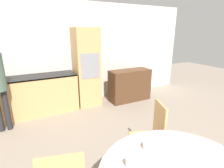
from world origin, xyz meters
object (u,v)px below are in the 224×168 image
(oven_unit, at_px, (86,68))
(sideboard, at_px, (130,85))
(bowl_centre, at_px, (152,146))
(chair_far_right, at_px, (153,133))
(cup, at_px, (130,163))

(oven_unit, distance_m, sideboard, 1.30)
(bowl_centre, bearing_deg, sideboard, 61.00)
(chair_far_right, relative_size, cup, 11.87)
(sideboard, distance_m, bowl_centre, 3.15)
(cup, bearing_deg, sideboard, 57.00)
(oven_unit, height_order, cup, oven_unit)
(bowl_centre, bearing_deg, chair_far_right, 47.84)
(chair_far_right, distance_m, bowl_centre, 0.67)
(oven_unit, relative_size, cup, 24.13)
(oven_unit, bearing_deg, bowl_centre, -97.18)
(oven_unit, height_order, sideboard, oven_unit)
(cup, distance_m, bowl_centre, 0.35)
(chair_far_right, xyz_separation_m, bowl_centre, (-0.42, -0.47, 0.24))
(oven_unit, distance_m, bowl_centre, 3.06)
(oven_unit, height_order, chair_far_right, oven_unit)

